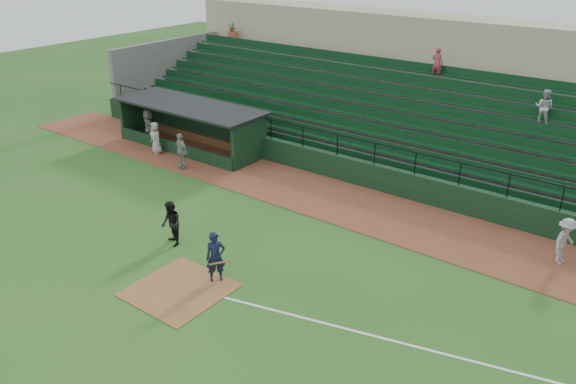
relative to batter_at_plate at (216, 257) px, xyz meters
The scene contains 12 objects.
ground 1.11m from the batter_at_plate, 164.26° to the right, with size 90.00×90.00×0.00m, color #27561C.
warning_track 7.90m from the batter_at_plate, 94.43° to the left, with size 40.00×4.00×0.03m, color brown.
home_plate_dirt 1.60m from the batter_at_plate, 117.37° to the right, with size 3.00×3.00×0.03m, color brown.
foul_line 7.52m from the batter_at_plate, ahead, with size 18.00×0.09×0.01m, color white.
stadium_structure 16.36m from the batter_at_plate, 92.13° to the left, with size 38.00×13.08×6.40m.
dugout 13.98m from the batter_at_plate, 137.81° to the left, with size 8.90×3.20×2.42m.
batter_at_plate is the anchor object (origin of this frame).
umpire 3.16m from the batter_at_plate, 165.11° to the left, with size 0.86×0.67×1.76m, color black.
runner 12.24m from the batter_at_plate, 42.29° to the left, with size 1.12×0.64×1.73m, color gray.
dugout_player_a 10.56m from the batter_at_plate, 142.88° to the left, with size 1.08×0.45×1.83m, color gray.
dugout_player_b 13.19m from the batter_at_plate, 147.45° to the left, with size 0.84×0.55×1.72m, color #A39F99.
dugout_player_c 15.23m from the batter_at_plate, 147.67° to the left, with size 1.75×0.56×1.89m, color gray.
Camera 1 is at (12.43, -11.53, 10.76)m, focal length 35.62 mm.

